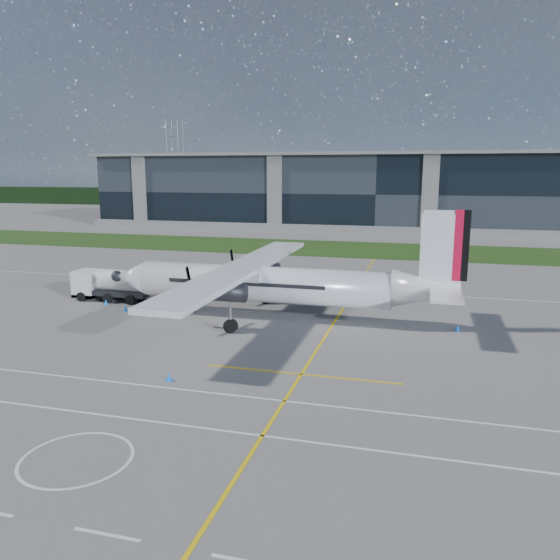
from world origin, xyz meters
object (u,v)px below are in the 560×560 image
turboprop_aircraft (275,264)px  baggage_tug (152,292)px  pylon_west (176,162)px  fuel_tanker_truck (107,285)px  safety_cone_stbdwing (286,279)px  safety_cone_fwd (106,302)px  safety_cone_nose_port (126,308)px  ground_crew_person (157,299)px  safety_cone_portwing (169,377)px  safety_cone_tail (457,328)px

turboprop_aircraft → baggage_tug: size_ratio=11.14×
pylon_west → fuel_tanker_truck: bearing=-66.7°
turboprop_aircraft → safety_cone_stbdwing: bearing=101.1°
safety_cone_fwd → safety_cone_stbdwing: 19.65m
turboprop_aircraft → safety_cone_fwd: (-16.20, 0.59, -4.34)m
baggage_tug → turboprop_aircraft: bearing=-13.3°
turboprop_aircraft → safety_cone_nose_port: bearing=-175.5°
fuel_tanker_truck → safety_cone_nose_port: (3.83, -3.30, -1.22)m
ground_crew_person → safety_cone_portwing: ground_crew_person is taller
safety_cone_portwing → baggage_tug: bearing=120.6°
fuel_tanker_truck → safety_cone_stbdwing: fuel_tanker_truck is taller
safety_cone_portwing → safety_cone_nose_port: 17.47m
safety_cone_fwd → safety_cone_stbdwing: same height
fuel_tanker_truck → baggage_tug: fuel_tanker_truck is taller
safety_cone_portwing → pylon_west: bearing=115.5°
ground_crew_person → safety_cone_fwd: (-5.61, 0.85, -0.79)m
safety_cone_portwing → safety_cone_fwd: bearing=132.3°
turboprop_aircraft → safety_cone_portwing: bearing=-99.0°
baggage_tug → safety_cone_tail: bearing=-6.0°
safety_cone_portwing → fuel_tanker_truck: bearing=131.0°
fuel_tanker_truck → safety_cone_fwd: size_ratio=15.69×
safety_cone_stbdwing → ground_crew_person: bearing=-116.3°
safety_cone_stbdwing → pylon_west: bearing=120.2°
safety_cone_fwd → safety_cone_tail: (30.51, -0.43, 0.00)m
safety_cone_nose_port → safety_cone_tail: bearing=2.5°
pylon_west → ground_crew_person: bearing=-65.0°
baggage_tug → ground_crew_person: 3.96m
ground_crew_person → safety_cone_nose_port: bearing=122.3°
baggage_tug → ground_crew_person: (2.20, -3.28, 0.21)m
baggage_tug → safety_cone_stbdwing: 15.59m
ground_crew_person → safety_cone_tail: ground_crew_person is taller
safety_cone_fwd → safety_cone_nose_port: bearing=-28.6°
turboprop_aircraft → safety_cone_nose_port: turboprop_aircraft is taller
safety_cone_nose_port → safety_cone_stbdwing: 19.13m
safety_cone_portwing → safety_cone_stbdwing: bearing=91.3°
turboprop_aircraft → safety_cone_tail: turboprop_aircraft is taller
baggage_tug → ground_crew_person: size_ratio=1.32×
fuel_tanker_truck → safety_cone_nose_port: bearing=-40.7°
safety_cone_fwd → safety_cone_nose_port: 3.40m
pylon_west → safety_cone_fwd: pylon_west is taller
baggage_tug → safety_cone_nose_port: baggage_tug is taller
baggage_tug → safety_cone_stbdwing: (9.82, 12.09, -0.57)m
ground_crew_person → safety_cone_tail: size_ratio=4.16×
pylon_west → baggage_tug: 156.32m
safety_cone_nose_port → fuel_tanker_truck: bearing=139.3°
safety_cone_tail → fuel_tanker_truck: bearing=176.2°
turboprop_aircraft → safety_cone_stbdwing: 16.01m
turboprop_aircraft → safety_cone_stbdwing: size_ratio=61.25×
ground_crew_person → safety_cone_tail: 24.91m
pylon_west → safety_cone_tail: pylon_west is taller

